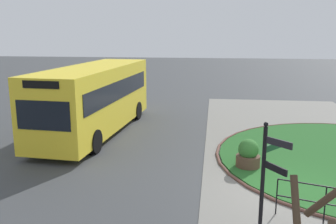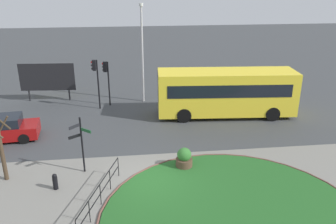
# 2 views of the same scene
# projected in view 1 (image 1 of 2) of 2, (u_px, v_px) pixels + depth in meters

# --- Properties ---
(ground) EXTENTS (120.00, 120.00, 0.00)m
(ground) POSITION_uv_depth(u_px,v_px,m) (291.00, 193.00, 11.32)
(ground) COLOR #3D3F42
(signpost_directional) EXTENTS (1.10, 0.54, 3.02)m
(signpost_directional) POSITION_uv_depth(u_px,v_px,m) (266.00, 178.00, 7.96)
(signpost_directional) COLOR black
(signpost_directional) RESTS_ON ground
(bus_yellow) EXTENTS (9.81, 3.31, 3.28)m
(bus_yellow) POSITION_uv_depth(u_px,v_px,m) (95.00, 97.00, 17.84)
(bus_yellow) COLOR yellow
(bus_yellow) RESTS_ON ground
(planter_near_signpost) EXTENTS (0.87, 0.87, 1.12)m
(planter_near_signpost) POSITION_uv_depth(u_px,v_px,m) (248.00, 156.00, 13.22)
(planter_near_signpost) COLOR brown
(planter_near_signpost) RESTS_ON ground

